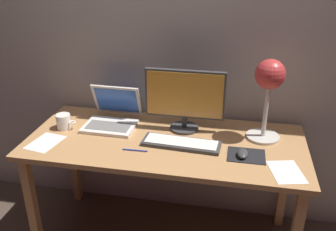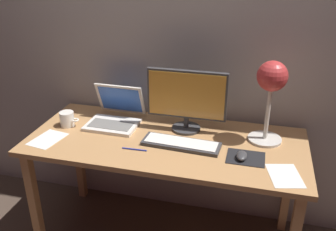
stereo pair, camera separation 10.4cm
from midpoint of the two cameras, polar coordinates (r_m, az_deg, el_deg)
The scene contains 12 objects.
back_wall at distance 2.33m, azimuth 3.51°, elevation 13.16°, with size 4.80×0.06×2.60m, color #A8A099.
desk at distance 2.19m, azimuth 1.03°, elevation -5.58°, with size 1.60×0.70×0.74m.
monitor at distance 2.19m, azimuth 4.25°, elevation 2.69°, with size 0.47×0.17×0.38m.
keyboard_main at distance 2.09m, azimuth 3.46°, elevation -4.35°, with size 0.45×0.17×0.03m.
laptop at distance 2.35m, azimuth -6.73°, elevation 0.45°, with size 0.32×0.32×0.23m.
desk_lamp at distance 2.10m, azimuth 16.97°, elevation 4.58°, with size 0.19×0.19×0.47m.
mousepad at distance 2.03m, azimuth 13.30°, elevation -6.35°, with size 0.20×0.16×0.00m, color black.
mouse at distance 2.01m, azimuth 12.73°, elevation -6.07°, with size 0.06×0.10×0.03m, color #38383A.
coffee_mug at distance 2.36m, azimuth -14.01°, elevation -0.54°, with size 0.12×0.09×0.09m.
paper_sheet_near_mouse at distance 2.25m, azimuth -16.75°, elevation -3.51°, with size 0.15×0.21×0.00m, color white.
paper_sheet_by_keyboard at distance 1.94m, azimuth 19.00°, elevation -8.75°, with size 0.15×0.21×0.00m, color white.
pen at distance 2.05m, azimuth -3.74°, elevation -5.22°, with size 0.01×0.01×0.14m, color #2633A5.
Camera 2 is at (0.48, -1.83, 1.77)m, focal length 39.68 mm.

